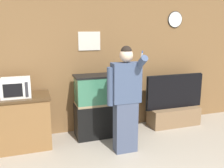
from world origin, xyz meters
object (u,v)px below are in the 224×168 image
object	(u,v)px
person_standing	(125,98)
microwave	(16,88)
aquarium_on_stand	(103,105)
counter_island	(7,123)
tv_on_stand	(174,110)

from	to	relation	value
person_standing	microwave	bearing A→B (deg)	157.38
microwave	aquarium_on_stand	xyz separation A→B (m)	(1.46, 0.04, -0.46)
counter_island	tv_on_stand	size ratio (longest dim) A/B	1.12
aquarium_on_stand	person_standing	xyz separation A→B (m)	(0.15, -0.71, 0.31)
microwave	tv_on_stand	size ratio (longest dim) A/B	0.36
tv_on_stand	microwave	bearing A→B (deg)	-178.79
microwave	tv_on_stand	world-z (taller)	microwave
counter_island	person_standing	world-z (taller)	person_standing
counter_island	microwave	world-z (taller)	microwave
microwave	person_standing	bearing A→B (deg)	-22.62
counter_island	person_standing	distance (m)	1.97
person_standing	aquarium_on_stand	bearing A→B (deg)	102.01
tv_on_stand	counter_island	bearing A→B (deg)	-179.07
microwave	person_standing	world-z (taller)	person_standing
counter_island	aquarium_on_stand	world-z (taller)	aquarium_on_stand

